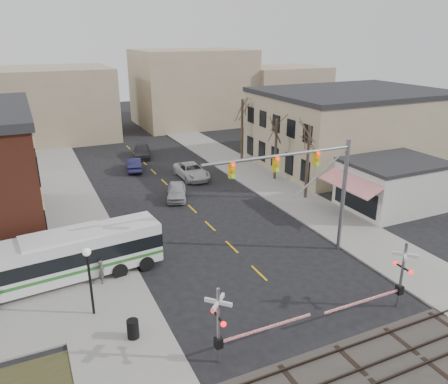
# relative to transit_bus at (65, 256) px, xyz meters

# --- Properties ---
(ground) EXTENTS (160.00, 160.00, 0.00)m
(ground) POSITION_rel_transit_bus_xyz_m (11.26, -6.19, -1.73)
(ground) COLOR black
(ground) RESTS_ON ground
(sidewalk_west) EXTENTS (5.00, 60.00, 0.12)m
(sidewalk_west) POSITION_rel_transit_bus_xyz_m (1.76, 13.81, -1.67)
(sidewalk_west) COLOR gray
(sidewalk_west) RESTS_ON ground
(sidewalk_east) EXTENTS (5.00, 60.00, 0.12)m
(sidewalk_east) POSITION_rel_transit_bus_xyz_m (20.76, 13.81, -1.67)
(sidewalk_east) COLOR gray
(sidewalk_east) RESTS_ON ground
(ballast_strip) EXTENTS (160.00, 5.00, 0.06)m
(ballast_strip) POSITION_rel_transit_bus_xyz_m (11.26, -14.19, -1.70)
(ballast_strip) COLOR #332D28
(ballast_strip) RESTS_ON ground
(rail_tracks) EXTENTS (160.00, 3.91, 0.14)m
(rail_tracks) POSITION_rel_transit_bus_xyz_m (11.26, -14.19, -1.61)
(rail_tracks) COLOR #2D231E
(rail_tracks) RESTS_ON ground
(tan_building) EXTENTS (20.30, 15.30, 8.50)m
(tan_building) POSITION_rel_transit_bus_xyz_m (33.26, 13.81, 2.53)
(tan_building) COLOR gray
(tan_building) RESTS_ON ground
(awning_shop) EXTENTS (9.74, 6.20, 4.30)m
(awning_shop) POSITION_rel_transit_bus_xyz_m (27.23, 0.81, 0.44)
(awning_shop) COLOR beige
(awning_shop) RESTS_ON ground
(tree_east_a) EXTENTS (0.28, 0.28, 6.75)m
(tree_east_a) POSITION_rel_transit_bus_xyz_m (21.76, 5.81, 1.77)
(tree_east_a) COLOR #382B21
(tree_east_a) RESTS_ON sidewalk_east
(tree_east_b) EXTENTS (0.28, 0.28, 6.30)m
(tree_east_b) POSITION_rel_transit_bus_xyz_m (22.06, 11.81, 1.54)
(tree_east_b) COLOR #382B21
(tree_east_b) RESTS_ON sidewalk_east
(tree_east_c) EXTENTS (0.28, 0.28, 7.20)m
(tree_east_c) POSITION_rel_transit_bus_xyz_m (22.26, 19.81, 1.99)
(tree_east_c) COLOR #382B21
(tree_east_c) RESTS_ON sidewalk_east
(transit_bus) EXTENTS (12.01, 3.73, 3.04)m
(transit_bus) POSITION_rel_transit_bus_xyz_m (0.00, 0.00, 0.00)
(transit_bus) COLOR silver
(transit_bus) RESTS_ON ground
(traffic_signal_mast) EXTENTS (10.56, 0.30, 8.00)m
(traffic_signal_mast) POSITION_rel_transit_bus_xyz_m (15.19, -3.58, 4.04)
(traffic_signal_mast) COLOR gray
(traffic_signal_mast) RESTS_ON ground
(rr_crossing_west) EXTENTS (5.60, 1.36, 4.00)m
(rr_crossing_west) POSITION_rel_transit_bus_xyz_m (6.03, -10.42, 0.24)
(rr_crossing_west) COLOR gray
(rr_crossing_west) RESTS_ON ground
(rr_crossing_east) EXTENTS (5.60, 1.36, 4.00)m
(rr_crossing_east) POSITION_rel_transit_bus_xyz_m (16.12, -10.64, 0.24)
(rr_crossing_east) COLOR gray
(rr_crossing_east) RESTS_ON ground
(street_lamp) EXTENTS (0.44, 0.44, 3.98)m
(street_lamp) POSITION_rel_transit_bus_xyz_m (0.90, -4.26, 1.26)
(street_lamp) COLOR black
(street_lamp) RESTS_ON sidewalk_west
(trash_bin) EXTENTS (0.60, 0.60, 0.99)m
(trash_bin) POSITION_rel_transit_bus_xyz_m (2.38, -7.13, -1.11)
(trash_bin) COLOR black
(trash_bin) RESTS_ON sidewalk_west
(car_a) EXTENTS (3.06, 4.60, 1.45)m
(car_a) POSITION_rel_transit_bus_xyz_m (10.86, 10.77, -1.00)
(car_a) COLOR #9E9EA2
(car_a) RESTS_ON ground
(car_b) EXTENTS (2.38, 4.61, 1.45)m
(car_b) POSITION_rel_transit_bus_xyz_m (9.45, 21.17, -1.00)
(car_b) COLOR #18183C
(car_b) RESTS_ON ground
(car_c) EXTENTS (2.63, 5.56, 1.54)m
(car_c) POSITION_rel_transit_bus_xyz_m (14.34, 15.97, -0.96)
(car_c) COLOR #BABABA
(car_c) RESTS_ON ground
(car_d) EXTENTS (3.11, 5.21, 1.41)m
(car_d) POSITION_rel_transit_bus_xyz_m (11.75, 26.43, -1.02)
(car_d) COLOR #38373C
(car_d) RESTS_ON ground
(pedestrian_near) EXTENTS (0.43, 0.59, 1.52)m
(pedestrian_near) POSITION_rel_transit_bus_xyz_m (1.92, -1.26, -0.85)
(pedestrian_near) COLOR #4F453F
(pedestrian_near) RESTS_ON sidewalk_west
(pedestrian_far) EXTENTS (0.86, 0.93, 1.53)m
(pedestrian_far) POSITION_rel_transit_bus_xyz_m (1.82, 1.45, -0.84)
(pedestrian_far) COLOR #383D62
(pedestrian_far) RESTS_ON sidewalk_west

